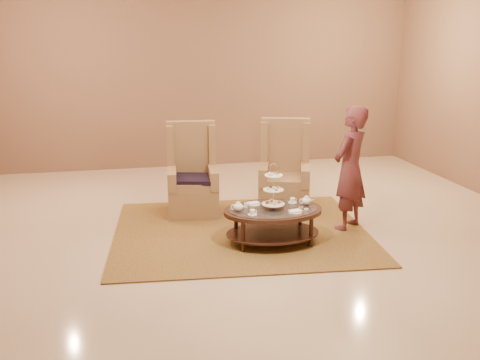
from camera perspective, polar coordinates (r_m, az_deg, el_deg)
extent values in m
plane|color=beige|center=(6.73, 1.28, -6.16)|extent=(8.00, 8.00, 0.00)
cube|color=white|center=(6.73, 1.28, -6.16)|extent=(8.00, 8.00, 0.02)
cube|color=#825D47|center=(10.23, -3.87, 11.21)|extent=(8.00, 0.04, 3.50)
cube|color=olive|center=(6.92, 0.07, -5.49)|extent=(3.42, 2.93, 0.02)
cylinder|color=black|center=(6.21, 0.33, -6.10)|extent=(0.05, 0.05, 0.39)
cylinder|color=black|center=(6.42, 7.59, -5.52)|extent=(0.05, 0.05, 0.39)
cylinder|color=black|center=(6.61, -0.43, -4.77)|extent=(0.05, 0.05, 0.39)
cylinder|color=black|center=(6.80, 6.42, -4.28)|extent=(0.05, 0.05, 0.39)
cylinder|color=silver|center=(6.34, 3.59, -0.95)|extent=(0.01, 0.01, 0.49)
torus|color=silver|center=(6.28, 3.63, 1.20)|extent=(0.13, 0.01, 0.13)
cylinder|color=white|center=(6.39, 3.56, -2.55)|extent=(0.28, 0.28, 0.01)
cylinder|color=white|center=(6.34, 3.59, -1.03)|extent=(0.25, 0.25, 0.01)
cylinder|color=white|center=(6.30, 3.61, 0.51)|extent=(0.22, 0.22, 0.01)
cylinder|color=#CB686D|center=(6.41, 4.22, -2.33)|extent=(0.04, 0.04, 0.03)
cylinder|color=#DFBD6F|center=(6.46, 3.39, -2.18)|extent=(0.04, 0.04, 0.03)
cylinder|color=brown|center=(6.37, 2.91, -2.42)|extent=(0.04, 0.04, 0.03)
cylinder|color=beige|center=(6.32, 3.74, -2.58)|extent=(0.04, 0.04, 0.03)
ellipsoid|color=#DFBD6F|center=(6.37, 4.10, -0.78)|extent=(0.04, 0.04, 0.03)
ellipsoid|color=brown|center=(6.39, 3.27, -0.72)|extent=(0.04, 0.04, 0.03)
ellipsoid|color=beige|center=(6.30, 3.07, -0.94)|extent=(0.04, 0.04, 0.03)
ellipsoid|color=#CB686D|center=(6.28, 3.92, -1.01)|extent=(0.04, 0.04, 0.03)
cube|color=brown|center=(6.34, 3.97, 0.73)|extent=(0.04, 0.03, 0.02)
cube|color=beige|center=(6.33, 3.21, 0.73)|extent=(0.04, 0.03, 0.02)
cube|color=#CB686D|center=(6.25, 3.26, 0.53)|extent=(0.04, 0.03, 0.02)
cube|color=#DFBD6F|center=(6.26, 4.03, 0.54)|extent=(0.04, 0.03, 0.02)
ellipsoid|color=white|center=(6.28, -0.20, -2.89)|extent=(0.12, 0.12, 0.09)
cylinder|color=white|center=(6.27, -0.20, -2.46)|extent=(0.06, 0.06, 0.01)
sphere|color=white|center=(6.27, -0.20, -2.35)|extent=(0.02, 0.02, 0.02)
cone|color=white|center=(6.30, 0.45, -2.80)|extent=(0.07, 0.02, 0.05)
torus|color=white|center=(6.27, -0.73, -2.92)|extent=(0.07, 0.01, 0.07)
ellipsoid|color=white|center=(6.56, 7.10, -2.22)|extent=(0.12, 0.12, 0.09)
cylinder|color=white|center=(6.55, 7.11, -1.81)|extent=(0.06, 0.06, 0.01)
sphere|color=white|center=(6.54, 7.12, -1.71)|extent=(0.02, 0.02, 0.02)
cone|color=white|center=(6.58, 7.71, -2.14)|extent=(0.07, 0.02, 0.05)
torus|color=white|center=(6.54, 6.61, -2.26)|extent=(0.07, 0.01, 0.07)
cylinder|color=white|center=(6.18, 1.33, -3.69)|extent=(0.11, 0.11, 0.01)
cylinder|color=white|center=(6.17, 1.33, -3.42)|extent=(0.06, 0.06, 0.05)
torus|color=white|center=(6.18, 1.67, -3.40)|extent=(0.04, 0.01, 0.04)
cylinder|color=white|center=(6.65, 5.62, -2.39)|extent=(0.11, 0.11, 0.01)
cylinder|color=white|center=(6.64, 5.62, -2.14)|extent=(0.06, 0.06, 0.05)
torus|color=white|center=(6.65, 5.93, -2.12)|extent=(0.04, 0.01, 0.04)
cylinder|color=white|center=(6.55, 1.45, -2.60)|extent=(0.16, 0.16, 0.01)
cube|color=white|center=(6.54, 1.45, -2.49)|extent=(0.15, 0.12, 0.02)
cylinder|color=white|center=(6.29, 5.91, -3.43)|extent=(0.16, 0.16, 0.01)
cube|color=white|center=(6.29, 5.92, -3.32)|extent=(0.15, 0.12, 0.02)
cylinder|color=white|center=(6.42, 0.62, -2.71)|extent=(0.04, 0.04, 0.06)
cylinder|color=white|center=(6.39, 7.11, -3.14)|extent=(0.06, 0.06, 0.01)
cylinder|color=#CB686D|center=(6.39, 7.11, -3.06)|extent=(0.04, 0.04, 0.01)
cylinder|color=white|center=(6.46, 6.53, -2.92)|extent=(0.06, 0.06, 0.01)
cylinder|color=brown|center=(6.45, 6.53, -2.84)|extent=(0.04, 0.04, 0.01)
cylinder|color=white|center=(6.49, -0.03, -2.72)|extent=(0.06, 0.06, 0.01)
cylinder|color=beige|center=(6.49, -0.03, -2.63)|extent=(0.04, 0.04, 0.01)
cube|color=#9D744A|center=(7.58, -5.03, -2.10)|extent=(0.75, 0.75, 0.41)
cube|color=#9D744A|center=(7.46, -5.06, -0.33)|extent=(0.63, 0.63, 0.10)
cube|color=#9D744A|center=(7.74, -5.19, 1.59)|extent=(0.70, 0.19, 1.28)
cube|color=#9D744A|center=(7.63, -7.46, 3.61)|extent=(0.12, 0.22, 0.59)
cube|color=#9D744A|center=(7.65, -3.01, 3.75)|extent=(0.12, 0.22, 0.59)
cube|color=#9D744A|center=(7.44, -7.28, 0.18)|extent=(0.17, 0.63, 0.26)
cube|color=#9D744A|center=(7.45, -2.88, 0.33)|extent=(0.17, 0.63, 0.26)
cube|color=black|center=(7.41, -5.07, 0.12)|extent=(0.64, 0.60, 0.06)
cube|color=#9D744A|center=(7.71, 4.70, -1.76)|extent=(0.88, 0.88, 0.42)
cube|color=#9D744A|center=(7.59, 4.74, 0.01)|extent=(0.75, 0.75, 0.10)
cube|color=#9D744A|center=(7.88, 4.80, 1.92)|extent=(0.71, 0.34, 1.30)
cube|color=#9D744A|center=(7.79, 2.63, 4.06)|extent=(0.16, 0.24, 0.60)
cube|color=#9D744A|center=(7.78, 7.07, 3.95)|extent=(0.16, 0.24, 0.60)
cube|color=#9D744A|center=(7.58, 2.56, 0.65)|extent=(0.30, 0.64, 0.26)
cube|color=#9D744A|center=(7.58, 6.95, 0.54)|extent=(0.30, 0.64, 0.26)
imported|color=brown|center=(6.95, 11.66, 1.19)|extent=(0.70, 0.67, 1.61)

